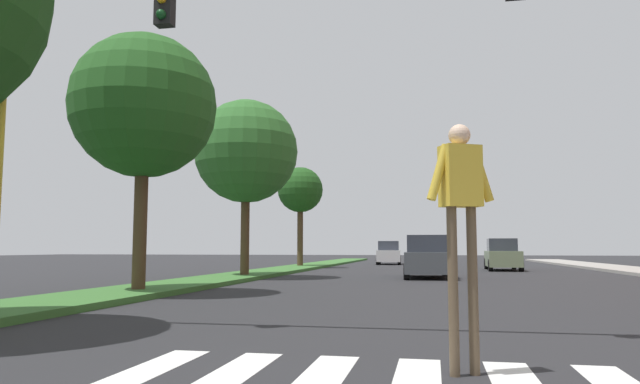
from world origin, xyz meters
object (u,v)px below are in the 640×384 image
Objects in this scene: pedestrian_performer at (461,206)px; sedan_far_horizon at (389,254)px; tree_mid at (144,107)px; tree_far at (246,152)px; tree_distant at (300,191)px; traffic_light_gantry at (164,45)px; sedan_distant at (502,256)px; sedan_midblock at (427,258)px.

sedan_far_horizon is (-3.61, 37.87, -0.86)m from pedestrian_performer.
tree_far is (0.10, 8.46, 0.14)m from tree_mid.
tree_distant is (-0.41, 20.66, -0.29)m from tree_mid.
tree_distant reaches higher than traffic_light_gantry.
tree_far is 1.18× the size of tree_distant.
pedestrian_performer is (8.00, -8.29, -3.43)m from tree_mid.
tree_far is 12.21m from tree_distant.
tree_mid is at bearing 120.80° from traffic_light_gantry.
tree_mid is 30.21m from sedan_far_horizon.
sedan_distant is (11.36, 10.75, -4.43)m from tree_far.
pedestrian_performer is at bearing -84.55° from sedan_far_horizon.
tree_mid is 1.57× the size of sedan_midblock.
sedan_far_horizon is at bearing 78.53° from tree_far.
tree_mid reaches higher than sedan_far_horizon.
sedan_distant is (11.46, 19.22, -4.29)m from tree_mid.
pedestrian_performer is at bearing -73.80° from tree_distant.
sedan_far_horizon is at bearing 95.45° from pedestrian_performer.
sedan_distant is at bearing -55.68° from sedan_far_horizon.
tree_far is 2.92× the size of pedestrian_performer.
tree_far is 22.00m from sedan_far_horizon.
sedan_distant is (4.03, 9.01, -0.00)m from sedan_midblock.
tree_distant is at bearing 98.64° from traffic_light_gantry.
tree_far is at bearing 115.24° from pedestrian_performer.
traffic_light_gantry is at bearing -76.30° from tree_far.
pedestrian_performer is (8.41, -28.95, -3.14)m from tree_distant.
tree_distant is 10.89m from sedan_far_horizon.
traffic_light_gantry is (3.66, -6.15, -0.71)m from tree_mid.
traffic_light_gantry is (3.56, -14.61, -0.85)m from tree_far.
tree_far is 1.64× the size of sedan_midblock.
traffic_light_gantry is 26.78m from sedan_distant.
pedestrian_performer is at bearing -64.76° from tree_far.
sedan_midblock is 9.87m from sedan_distant.
tree_distant is at bearing 106.20° from pedestrian_performer.
sedan_distant is at bearing 65.89° from sedan_midblock.
sedan_midblock is (7.43, 10.20, -4.29)m from tree_mid.
tree_far is 0.75× the size of traffic_light_gantry.
tree_mid reaches higher than sedan_distant.
tree_distant is at bearing 91.13° from tree_mid.
tree_far reaches higher than sedan_distant.
sedan_distant is at bearing 72.91° from traffic_light_gantry.
sedan_midblock is 1.00× the size of sedan_distant.
traffic_light_gantry is (4.07, -26.80, -0.41)m from tree_distant.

